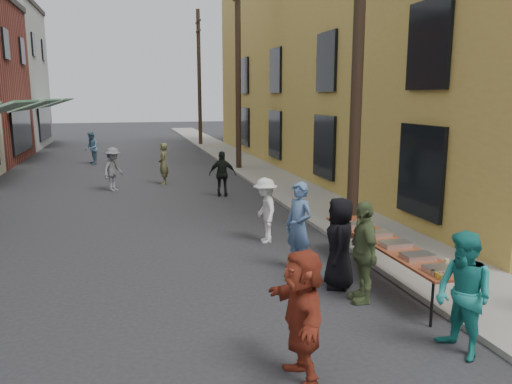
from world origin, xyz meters
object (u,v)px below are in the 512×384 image
guest_front_c (464,295)px  serving_table (387,243)px  utility_pole_near (358,43)px  catering_tray_sausage (442,269)px  guest_front_a (340,243)px  utility_pole_mid (238,70)px  utility_pole_far (199,79)px

guest_front_c → serving_table: bearing=164.8°
utility_pole_near → serving_table: 4.57m
serving_table → catering_tray_sausage: (-0.00, -1.65, 0.08)m
guest_front_a → catering_tray_sausage: bearing=52.6°
utility_pole_near → catering_tray_sausage: bearing=-96.9°
utility_pole_mid → serving_table: utility_pole_mid is taller
serving_table → guest_front_c: size_ratio=2.40×
utility_pole_near → guest_front_a: 4.73m
utility_pole_near → guest_front_c: utility_pole_near is taller
serving_table → guest_front_a: 0.98m
catering_tray_sausage → guest_front_a: guest_front_a is taller
utility_pole_far → catering_tray_sausage: size_ratio=18.00×
utility_pole_far → utility_pole_mid: bearing=-90.0°
utility_pole_near → guest_front_a: (-1.47, -2.59, -3.68)m
utility_pole_near → guest_front_c: (-0.90, -5.19, -3.67)m
utility_pole_far → guest_front_c: 29.43m
utility_pole_mid → guest_front_c: size_ratio=5.40×
guest_front_c → utility_pole_far: bearing=171.5°
catering_tray_sausage → utility_pole_far: bearing=89.0°
utility_pole_near → guest_front_c: bearing=-99.8°
guest_front_a → guest_front_c: guest_front_c is taller
serving_table → catering_tray_sausage: 1.65m
utility_pole_near → serving_table: utility_pole_near is taller
utility_pole_far → guest_front_c: (-0.90, -29.19, -3.67)m
utility_pole_near → serving_table: bearing=-101.3°
utility_pole_near → utility_pole_mid: same height
utility_pole_mid → guest_front_a: bearing=-95.8°
serving_table → utility_pole_near: bearing=78.7°
guest_front_a → guest_front_c: (0.57, -2.60, 0.02)m
utility_pole_far → serving_table: bearing=-91.1°
utility_pole_near → utility_pole_mid: size_ratio=1.00×
guest_front_a → guest_front_c: size_ratio=0.98×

